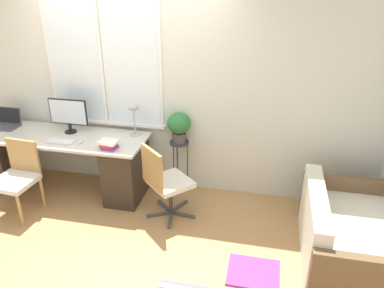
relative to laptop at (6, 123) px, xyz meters
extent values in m
plane|color=tan|center=(1.67, -0.49, -0.81)|extent=(14.00, 14.00, 0.00)
cube|color=silver|center=(1.67, 0.31, 0.54)|extent=(9.00, 0.06, 2.70)
cube|color=white|center=(0.94, 0.28, 0.77)|extent=(0.73, 0.02, 1.54)
cube|color=white|center=(0.94, 0.27, 0.77)|extent=(0.66, 0.01, 1.47)
cube|color=white|center=(1.69, 0.28, 0.77)|extent=(0.73, 0.02, 1.54)
cube|color=white|center=(1.69, 0.27, 0.77)|extent=(0.66, 0.01, 1.47)
cube|color=white|center=(1.32, 0.28, 0.02)|extent=(1.53, 0.11, 0.04)
cube|color=beige|center=(0.82, -0.13, -0.07)|extent=(2.18, 0.72, 0.03)
cube|color=#33281E|center=(-0.02, -0.13, -0.45)|extent=(0.40, 0.64, 0.73)
cube|color=#33281E|center=(1.67, -0.13, -0.45)|extent=(0.40, 0.64, 0.73)
cube|color=#4C4C51|center=(0.00, -0.05, -0.04)|extent=(0.35, 0.22, 0.02)
cube|color=#4C4C51|center=(0.00, 0.08, 0.07)|extent=(0.35, 0.05, 0.22)
cube|color=black|center=(0.00, 0.08, 0.07)|extent=(0.31, 0.04, 0.19)
cylinder|color=black|center=(0.91, 0.00, -0.04)|extent=(0.15, 0.15, 0.02)
cylinder|color=black|center=(0.91, 0.00, 0.02)|extent=(0.04, 0.04, 0.11)
cube|color=black|center=(0.91, 0.01, 0.22)|extent=(0.49, 0.02, 0.32)
cube|color=silver|center=(0.91, 0.00, 0.22)|extent=(0.47, 0.01, 0.30)
cube|color=silver|center=(0.94, -0.30, -0.04)|extent=(0.33, 0.13, 0.02)
ellipsoid|color=silver|center=(1.19, -0.28, -0.03)|extent=(0.04, 0.07, 0.04)
cylinder|color=#ADADB2|center=(1.74, 0.10, -0.05)|extent=(0.14, 0.14, 0.01)
cylinder|color=#ADADB2|center=(1.74, 0.10, 0.12)|extent=(0.02, 0.02, 0.33)
ellipsoid|color=#ADADB2|center=(1.74, 0.10, 0.32)|extent=(0.13, 0.13, 0.09)
cube|color=purple|center=(1.59, -0.34, -0.03)|extent=(0.17, 0.15, 0.03)
cube|color=red|center=(1.57, -0.33, 0.00)|extent=(0.17, 0.17, 0.04)
cube|color=white|center=(1.58, -0.34, 0.03)|extent=(0.23, 0.19, 0.03)
cylinder|color=#B2844C|center=(0.73, -0.95, -0.60)|extent=(0.04, 0.04, 0.42)
cylinder|color=#B2844C|center=(0.37, -0.53, -0.60)|extent=(0.04, 0.04, 0.42)
cylinder|color=#B2844C|center=(0.76, -0.56, -0.60)|extent=(0.04, 0.04, 0.42)
cube|color=silver|center=(0.55, -0.74, -0.39)|extent=(0.48, 0.46, 0.06)
cube|color=#B2844C|center=(0.57, -0.51, -0.16)|extent=(0.41, 0.06, 0.40)
cube|color=#47474C|center=(2.20, -0.27, -0.80)|extent=(0.24, 0.23, 0.03)
cube|color=#47474C|center=(2.18, -0.45, -0.80)|extent=(0.28, 0.18, 0.03)
cube|color=#47474C|center=(2.34, -0.52, -0.80)|extent=(0.09, 0.30, 0.03)
cube|color=#47474C|center=(2.46, -0.39, -0.80)|extent=(0.30, 0.07, 0.03)
cube|color=#47474C|center=(2.37, -0.24, -0.80)|extent=(0.16, 0.28, 0.03)
cylinder|color=#333338|center=(2.31, -0.38, -0.60)|extent=(0.04, 0.04, 0.37)
cube|color=silver|center=(2.31, -0.38, -0.39)|extent=(0.61, 0.61, 0.06)
cube|color=#B2844C|center=(2.16, -0.54, -0.13)|extent=(0.32, 0.30, 0.45)
cube|color=white|center=(4.20, -0.74, -0.61)|extent=(0.84, 1.21, 0.41)
cube|color=white|center=(3.86, -0.74, -0.25)|extent=(0.16, 1.21, 0.30)
cube|color=brown|center=(4.20, -1.39, -0.53)|extent=(0.84, 0.09, 0.57)
cube|color=brown|center=(4.20, -0.09, -0.53)|extent=(0.84, 0.09, 0.57)
cylinder|color=#333338|center=(2.28, 0.18, -0.14)|extent=(0.24, 0.24, 0.02)
cylinder|color=#333338|center=(2.38, 0.18, -0.48)|extent=(0.01, 0.01, 0.66)
cylinder|color=#333338|center=(2.22, 0.27, -0.48)|extent=(0.01, 0.01, 0.66)
cylinder|color=#333338|center=(2.22, 0.09, -0.48)|extent=(0.01, 0.01, 0.66)
cylinder|color=#514C47|center=(2.28, 0.18, -0.07)|extent=(0.17, 0.17, 0.13)
ellipsoid|color=#2D7038|center=(2.28, 0.18, 0.12)|extent=(0.29, 0.29, 0.26)
cube|color=#93337A|center=(3.33, -1.57, -0.40)|extent=(0.41, 0.35, 0.02)
camera|label=1|loc=(3.33, -3.91, 1.80)|focal=35.00mm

